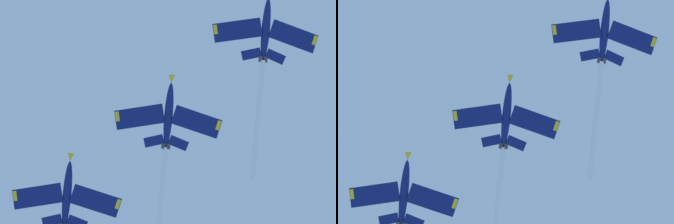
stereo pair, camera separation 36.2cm
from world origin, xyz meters
TOP-DOWN VIEW (x-y plane):
  - jet_lead at (2.77, -13.18)m, footprint 19.42×32.71m
  - jet_second at (-17.64, -3.63)m, footprint 19.48×31.74m
  - jet_third at (-38.54, 5.83)m, footprint 19.49×33.83m

SIDE VIEW (x-z plane):
  - jet_third at x=-38.54m, z-range 122.74..134.47m
  - jet_second at x=-17.64m, z-range 128.39..139.09m
  - jet_lead at x=2.77m, z-range 132.03..144.42m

